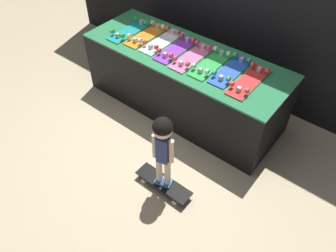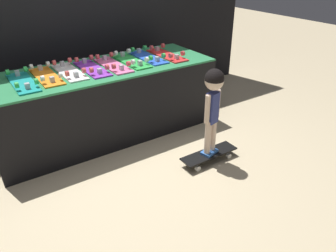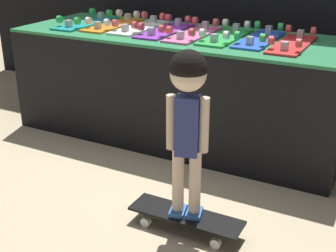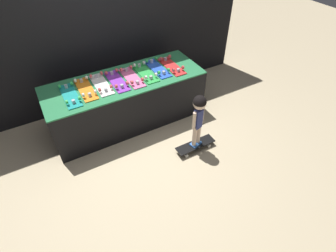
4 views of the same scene
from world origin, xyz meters
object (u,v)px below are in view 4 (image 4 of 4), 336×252
at_px(skateboard_green_on_rack, 145,72).
at_px(child, 199,112).
at_px(skateboard_pink_on_rack, 132,77).
at_px(skateboard_on_floor, 195,145).
at_px(skateboard_white_on_rack, 101,84).
at_px(skateboard_red_on_rack, 172,66).
at_px(skateboard_orange_on_rack, 86,89).
at_px(skateboard_purple_on_rack, 117,81).
at_px(skateboard_blue_on_rack, 157,68).
at_px(skateboard_teal_on_rack, 70,95).

distance_m(skateboard_green_on_rack, child, 1.13).
height_order(skateboard_pink_on_rack, skateboard_on_floor, skateboard_pink_on_rack).
relative_size(skateboard_white_on_rack, skateboard_red_on_rack, 1.00).
relative_size(skateboard_orange_on_rack, child, 0.72).
height_order(skateboard_green_on_rack, child, child).
height_order(skateboard_purple_on_rack, skateboard_pink_on_rack, same).
relative_size(skateboard_blue_on_rack, skateboard_red_on_rack, 1.00).
height_order(skateboard_orange_on_rack, skateboard_white_on_rack, same).
height_order(skateboard_orange_on_rack, skateboard_purple_on_rack, same).
xyz_separation_m(skateboard_green_on_rack, skateboard_red_on_rack, (0.46, -0.02, 0.00)).
relative_size(skateboard_teal_on_rack, skateboard_blue_on_rack, 1.00).
relative_size(skateboard_teal_on_rack, skateboard_orange_on_rack, 1.00).
bearing_deg(skateboard_red_on_rack, skateboard_pink_on_rack, -179.81).
relative_size(skateboard_orange_on_rack, skateboard_blue_on_rack, 1.00).
xyz_separation_m(skateboard_purple_on_rack, skateboard_green_on_rack, (0.46, 0.00, 0.00)).
distance_m(skateboard_pink_on_rack, child, 1.18).
xyz_separation_m(skateboard_orange_on_rack, skateboard_on_floor, (1.16, -1.12, -0.72)).
height_order(skateboard_pink_on_rack, skateboard_blue_on_rack, same).
height_order(skateboard_blue_on_rack, child, child).
xyz_separation_m(skateboard_orange_on_rack, skateboard_pink_on_rack, (0.68, -0.04, 0.00)).
distance_m(skateboard_purple_on_rack, skateboard_pink_on_rack, 0.23).
relative_size(skateboard_white_on_rack, skateboard_purple_on_rack, 1.00).
height_order(skateboard_orange_on_rack, skateboard_green_on_rack, same).
bearing_deg(skateboard_orange_on_rack, skateboard_blue_on_rack, 0.50).
relative_size(skateboard_orange_on_rack, skateboard_green_on_rack, 1.00).
distance_m(skateboard_orange_on_rack, skateboard_white_on_rack, 0.23).
bearing_deg(child, skateboard_purple_on_rack, 107.85).
height_order(skateboard_white_on_rack, skateboard_pink_on_rack, same).
bearing_deg(skateboard_blue_on_rack, skateboard_orange_on_rack, -179.50).
xyz_separation_m(skateboard_teal_on_rack, skateboard_on_floor, (1.38, -1.07, -0.72)).
distance_m(skateboard_white_on_rack, child, 1.46).
bearing_deg(skateboard_on_floor, skateboard_blue_on_rack, 90.74).
bearing_deg(skateboard_orange_on_rack, skateboard_green_on_rack, -1.02).
bearing_deg(skateboard_pink_on_rack, skateboard_teal_on_rack, -179.47).
relative_size(skateboard_green_on_rack, skateboard_on_floor, 1.03).
bearing_deg(skateboard_green_on_rack, skateboard_pink_on_rack, -174.65).
height_order(skateboard_pink_on_rack, skateboard_green_on_rack, same).
distance_m(skateboard_teal_on_rack, skateboard_green_on_rack, 1.14).
bearing_deg(skateboard_green_on_rack, skateboard_white_on_rack, 177.96).
xyz_separation_m(skateboard_on_floor, child, (0.00, 0.00, 0.62)).
relative_size(skateboard_purple_on_rack, skateboard_red_on_rack, 1.00).
bearing_deg(skateboard_orange_on_rack, skateboard_teal_on_rack, -168.58).
distance_m(skateboard_orange_on_rack, skateboard_pink_on_rack, 0.69).
xyz_separation_m(skateboard_white_on_rack, skateboard_red_on_rack, (1.14, -0.04, 0.00)).
bearing_deg(skateboard_blue_on_rack, skateboard_on_floor, -89.26).
relative_size(skateboard_teal_on_rack, skateboard_pink_on_rack, 1.00).
bearing_deg(skateboard_on_floor, skateboard_white_on_rack, 129.50).
bearing_deg(child, skateboard_green_on_rack, 87.77).
bearing_deg(skateboard_orange_on_rack, child, -44.02).
bearing_deg(skateboard_green_on_rack, skateboard_purple_on_rack, -179.52).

